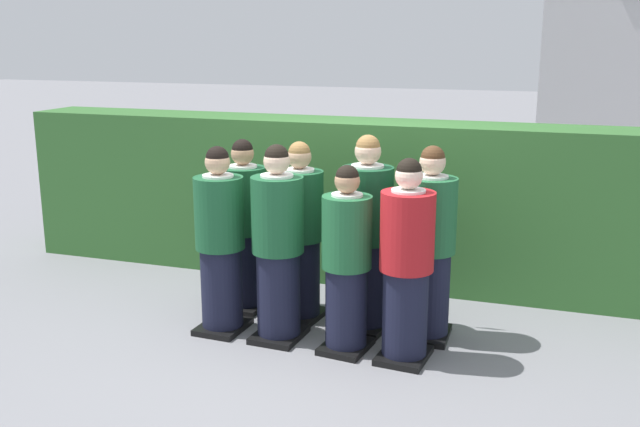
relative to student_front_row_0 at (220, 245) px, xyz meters
name	(u,v)px	position (x,y,z in m)	size (l,w,h in m)	color
ground_plane	(310,343)	(0.81, -0.03, -0.76)	(60.00, 60.00, 0.00)	slate
student_front_row_0	(220,245)	(0.00, 0.00, 0.00)	(0.42, 0.48, 1.60)	black
student_front_row_1	(278,249)	(0.53, -0.01, 0.02)	(0.43, 0.49, 1.65)	black
student_front_row_2	(346,265)	(1.13, -0.05, -0.04)	(0.40, 0.47, 1.52)	black
student_in_red_blazer	(406,267)	(1.61, -0.07, 0.00)	(0.42, 0.49, 1.60)	black
student_rear_row_0	(244,230)	(-0.03, 0.55, -0.01)	(0.41, 0.48, 1.59)	black
student_rear_row_1	(300,236)	(0.54, 0.48, 0.00)	(0.42, 0.53, 1.60)	black
student_rear_row_2	(367,238)	(1.15, 0.45, 0.04)	(0.45, 0.53, 1.69)	black
student_rear_row_3	(429,249)	(1.70, 0.42, 0.01)	(0.42, 0.52, 1.63)	black
hedge	(368,201)	(0.81, 1.76, 0.06)	(7.63, 0.70, 1.65)	#33662D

